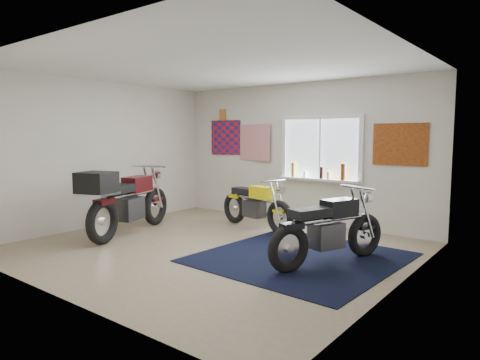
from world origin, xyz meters
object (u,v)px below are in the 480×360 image
Objects in this scene: maroon_tourer at (125,201)px; navy_rug at (300,257)px; yellow_triumph at (256,206)px; black_chrome_bike at (329,231)px.

navy_rug is at bearing -94.94° from maroon_tourer.
yellow_triumph is 0.97× the size of black_chrome_bike.
black_chrome_bike is 3.51m from maroon_tourer.
black_chrome_bike is (0.43, -0.02, 0.44)m from navy_rug.
yellow_triumph is 0.81× the size of maroon_tourer.
maroon_tourer is (-3.44, -0.66, 0.16)m from black_chrome_bike.
navy_rug is 1.15× the size of maroon_tourer.
navy_rug is 0.62m from black_chrome_bike.
maroon_tourer reaches higher than black_chrome_bike.
yellow_triumph is at bearing 80.22° from black_chrome_bike.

